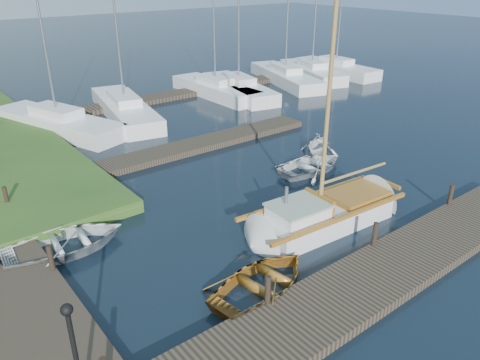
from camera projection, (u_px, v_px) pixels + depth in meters
ground at (240, 209)px, 17.79m from camera, size 160.00×160.00×0.00m
near_dock at (369, 281)px, 13.43m from camera, size 18.00×2.20×0.30m
left_dock at (0, 255)px, 14.66m from camera, size 2.20×18.00×0.30m
far_dock at (192, 147)px, 23.50m from camera, size 14.00×1.60×0.30m
pontoon at (213, 88)px, 34.79m from camera, size 30.00×1.60×0.30m
mooring_post_1 at (268, 289)px, 12.23m from camera, size 0.16×0.16×0.80m
mooring_post_2 at (375, 234)px, 14.76m from camera, size 0.16×0.16×0.80m
mooring_post_3 at (451, 195)px, 17.29m from camera, size 0.16×0.16×0.80m
mooring_post_4 at (51, 257)px, 13.57m from camera, size 0.16×0.16×0.80m
mooring_post_5 at (6, 197)px, 17.14m from camera, size 0.16×0.16×0.80m
lamp_post at (73, 341)px, 8.94m from camera, size 0.24×0.24×2.44m
sailboat at (327, 215)px, 16.61m from camera, size 7.26×2.43×9.83m
dinghy at (263, 279)px, 13.18m from camera, size 3.88×3.05×0.73m
tender_a at (64, 241)px, 14.97m from camera, size 4.05×3.05×0.80m
tender_c at (312, 163)px, 20.96m from camera, size 3.48×2.51×0.71m
tender_d at (319, 142)px, 22.83m from camera, size 2.86×2.74×1.17m
marina_boat_0 at (58, 121)px, 25.95m from camera, size 4.93×9.12×9.96m
marina_boat_1 at (125, 108)px, 28.49m from camera, size 4.02×9.66×10.12m
marina_boat_3 at (215, 88)px, 33.09m from camera, size 2.21×8.09×11.21m
marina_boat_4 at (239, 87)px, 33.34m from camera, size 3.97×8.67×10.75m
marina_boat_5 at (285, 76)px, 36.83m from camera, size 4.94×9.47×9.91m
marina_boat_6 at (312, 71)px, 38.50m from camera, size 4.69×8.30×10.00m
marina_boat_7 at (336, 67)px, 39.82m from camera, size 2.70×8.34×11.59m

